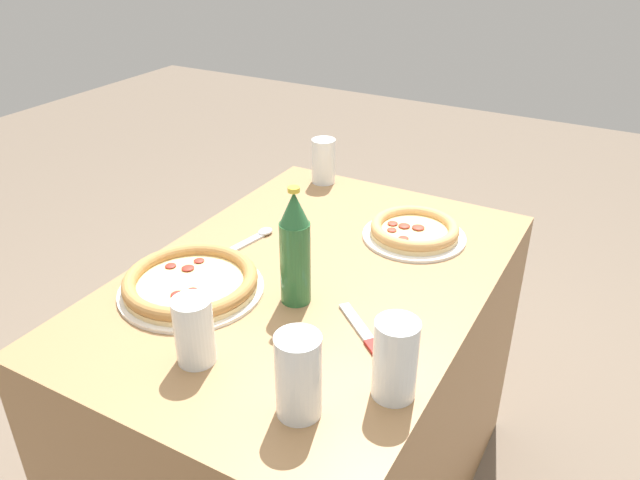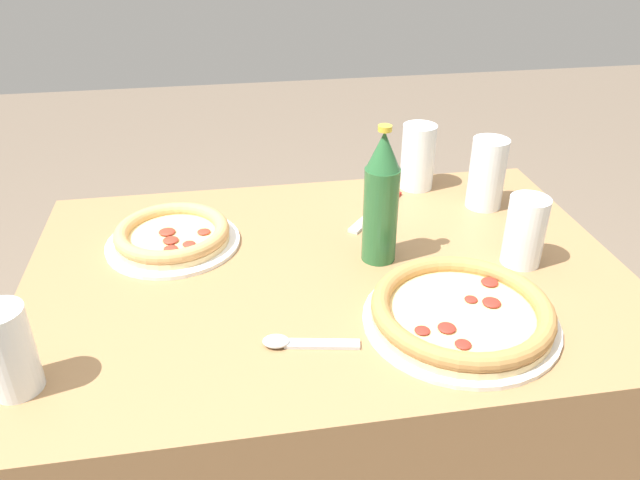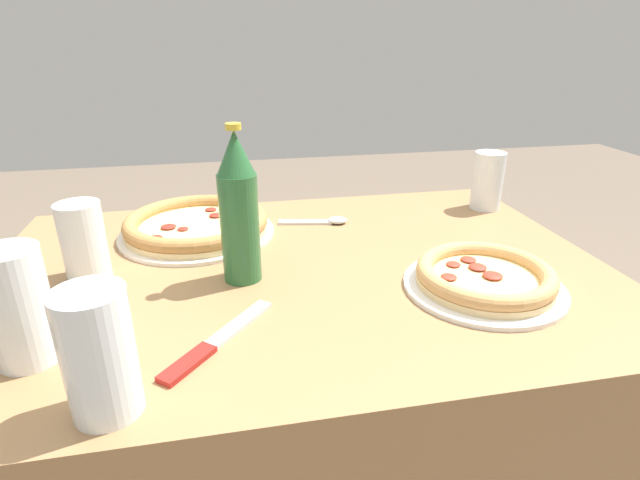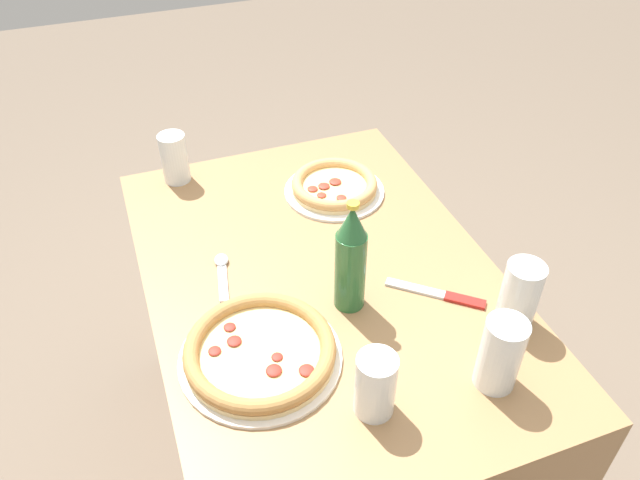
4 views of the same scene
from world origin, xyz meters
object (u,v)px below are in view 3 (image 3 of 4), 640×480
at_px(glass_mango_juice, 100,360).
at_px(glass_orange_juice, 19,311).
at_px(spoon, 324,221).
at_px(pizza_pepperoni, 197,225).
at_px(pizza_veggie, 485,278).
at_px(glass_water, 487,183).
at_px(knife, 215,342).
at_px(glass_lemonade, 84,243).
at_px(beer_bottle, 239,209).

bearing_deg(glass_mango_juice, glass_orange_juice, 134.30).
height_order(glass_mango_juice, spoon, glass_mango_juice).
xyz_separation_m(pizza_pepperoni, pizza_veggie, (0.47, -0.34, -0.00)).
bearing_deg(glass_water, glass_orange_juice, -153.50).
distance_m(glass_water, knife, 0.79).
bearing_deg(glass_orange_juice, glass_mango_juice, -45.70).
height_order(glass_water, glass_orange_juice, glass_orange_juice).
distance_m(glass_mango_juice, knife, 0.17).
height_order(glass_mango_juice, knife, glass_mango_juice).
bearing_deg(glass_orange_juice, glass_lemonade, 84.50).
bearing_deg(glass_lemonade, pizza_veggie, -15.12).
distance_m(glass_water, glass_orange_juice, 0.98).
height_order(glass_mango_juice, glass_orange_juice, glass_orange_juice).
relative_size(pizza_veggie, knife, 1.45).
bearing_deg(glass_mango_juice, spoon, 55.99).
bearing_deg(glass_water, glass_mango_juice, -143.68).
height_order(pizza_veggie, glass_orange_juice, glass_orange_juice).
bearing_deg(spoon, beer_bottle, -129.54).
xyz_separation_m(knife, spoon, (0.24, 0.43, 0.00)).
bearing_deg(pizza_pepperoni, spoon, 2.49).
bearing_deg(knife, pizza_pepperoni, 94.76).
relative_size(glass_mango_juice, glass_water, 1.12).
xyz_separation_m(pizza_veggie, knife, (-0.44, -0.08, -0.02)).
bearing_deg(pizza_pepperoni, beer_bottle, -69.36).
bearing_deg(glass_water, glass_lemonade, -166.79).
bearing_deg(pizza_pepperoni, glass_lemonade, -138.01).
height_order(pizza_pepperoni, glass_mango_juice, glass_mango_juice).
bearing_deg(spoon, glass_lemonade, -159.11).
height_order(glass_water, knife, glass_water).
relative_size(glass_water, spoon, 0.88).
bearing_deg(pizza_veggie, pizza_pepperoni, 144.48).
bearing_deg(glass_orange_juice, knife, -3.62).
bearing_deg(glass_lemonade, pizza_pepperoni, 41.99).
bearing_deg(beer_bottle, glass_water, 23.65).
bearing_deg(glass_lemonade, glass_water, 13.21).
distance_m(glass_lemonade, glass_water, 0.88).
height_order(glass_orange_juice, beer_bottle, beer_bottle).
distance_m(pizza_veggie, glass_water, 0.43).
bearing_deg(beer_bottle, glass_mango_juice, -119.15).
height_order(beer_bottle, spoon, beer_bottle).
bearing_deg(spoon, pizza_pepperoni, -177.51).
bearing_deg(pizza_pepperoni, glass_water, 3.35).
relative_size(glass_orange_juice, knife, 0.86).
xyz_separation_m(beer_bottle, knife, (-0.05, -0.19, -0.12)).
distance_m(glass_lemonade, spoon, 0.49).
xyz_separation_m(glass_mango_juice, beer_bottle, (0.17, 0.30, 0.06)).
xyz_separation_m(glass_orange_juice, beer_bottle, (0.29, 0.18, 0.05)).
distance_m(glass_mango_juice, glass_orange_juice, 0.17).
bearing_deg(glass_lemonade, glass_mango_juice, -75.10).
relative_size(glass_water, knife, 0.75).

